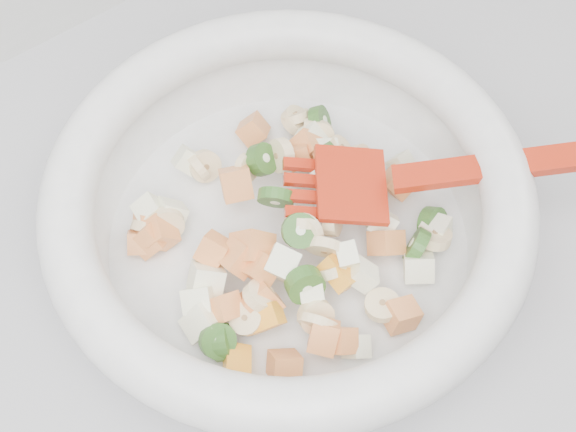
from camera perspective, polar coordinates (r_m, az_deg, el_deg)
counter at (r=1.06m, az=1.38°, el=-11.74°), size 2.00×0.60×0.90m
mixing_bowl at (r=0.58m, az=0.05°, el=0.34°), size 0.41×0.35×0.11m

